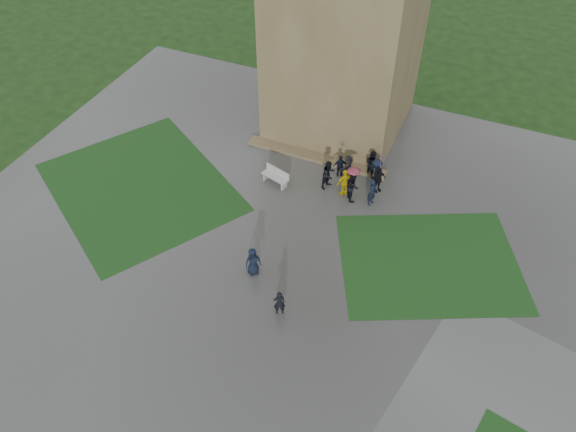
% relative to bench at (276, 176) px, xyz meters
% --- Properties ---
extents(ground, '(120.00, 120.00, 0.00)m').
position_rel_bench_xyz_m(ground, '(1.30, -7.52, -0.53)').
color(ground, black).
extents(plaza, '(34.00, 34.00, 0.02)m').
position_rel_bench_xyz_m(plaza, '(1.30, -5.52, -0.52)').
color(plaza, '#373734').
rests_on(plaza, ground).
extents(lawn_inset_left, '(14.10, 13.46, 0.01)m').
position_rel_bench_xyz_m(lawn_inset_left, '(-7.20, -3.52, -0.51)').
color(lawn_inset_left, black).
rests_on(lawn_inset_left, plaza).
extents(lawn_inset_right, '(11.12, 10.15, 0.01)m').
position_rel_bench_xyz_m(lawn_inset_right, '(9.80, -2.52, -0.51)').
color(lawn_inset_right, black).
rests_on(lawn_inset_right, plaza).
extents(tower_plinth, '(9.00, 0.80, 0.22)m').
position_rel_bench_xyz_m(tower_plinth, '(1.30, 3.08, -0.40)').
color(tower_plinth, brown).
rests_on(tower_plinth, plaza).
extents(bench, '(1.80, 1.00, 1.00)m').
position_rel_bench_xyz_m(bench, '(0.00, 0.00, 0.00)').
color(bench, '#A5A5A1').
rests_on(bench, plaza).
extents(visitor_cluster, '(3.67, 3.36, 2.59)m').
position_rel_bench_xyz_m(visitor_cluster, '(4.46, 1.59, 0.56)').
color(visitor_cluster, black).
rests_on(visitor_cluster, plaza).
extents(pedestrian_mid, '(0.97, 0.96, 1.66)m').
position_rel_bench_xyz_m(pedestrian_mid, '(1.81, -6.72, 0.32)').
color(pedestrian_mid, black).
rests_on(pedestrian_mid, plaza).
extents(pedestrian_near, '(0.67, 0.59, 1.53)m').
position_rel_bench_xyz_m(pedestrian_near, '(4.01, -8.46, 0.25)').
color(pedestrian_near, black).
rests_on(pedestrian_near, plaza).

